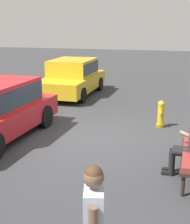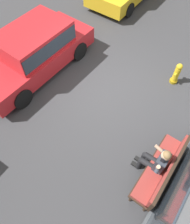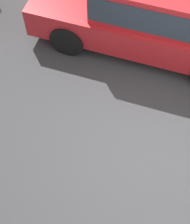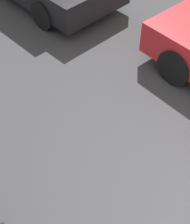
{
  "view_description": "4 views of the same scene",
  "coord_description": "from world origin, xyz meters",
  "px_view_note": "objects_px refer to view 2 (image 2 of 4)",
  "views": [
    {
      "loc": [
        8.41,
        2.6,
        3.09
      ],
      "look_at": [
        1.12,
        0.56,
        1.08
      ],
      "focal_mm": 55.0,
      "sensor_mm": 36.0,
      "label": 1
    },
    {
      "loc": [
        3.98,
        2.6,
        5.66
      ],
      "look_at": [
        1.37,
        0.72,
        0.83
      ],
      "focal_mm": 35.0,
      "sensor_mm": 36.0,
      "label": 2
    },
    {
      "loc": [
        0.25,
        2.6,
        5.27
      ],
      "look_at": [
        0.98,
        0.08,
        0.82
      ],
      "focal_mm": 55.0,
      "sensor_mm": 36.0,
      "label": 3
    },
    {
      "loc": [
        -0.47,
        2.6,
        4.19
      ],
      "look_at": [
        1.6,
        0.7,
        1.16
      ],
      "focal_mm": 55.0,
      "sensor_mm": 36.0,
      "label": 4
    }
  ],
  "objects_px": {
    "bench": "(163,170)",
    "fire_hydrant": "(176,74)",
    "person_on_phone": "(156,161)",
    "parked_car_mid": "(34,49)"
  },
  "relations": [
    {
      "from": "bench",
      "to": "fire_hydrant",
      "type": "bearing_deg",
      "value": -162.03
    },
    {
      "from": "fire_hydrant",
      "to": "person_on_phone",
      "type": "bearing_deg",
      "value": 14.51
    },
    {
      "from": "person_on_phone",
      "to": "parked_car_mid",
      "type": "distance_m",
      "value": 5.13
    },
    {
      "from": "bench",
      "to": "parked_car_mid",
      "type": "bearing_deg",
      "value": -101.64
    },
    {
      "from": "bench",
      "to": "person_on_phone",
      "type": "height_order",
      "value": "person_on_phone"
    },
    {
      "from": "parked_car_mid",
      "to": "fire_hydrant",
      "type": "height_order",
      "value": "parked_car_mid"
    },
    {
      "from": "bench",
      "to": "parked_car_mid",
      "type": "height_order",
      "value": "parked_car_mid"
    },
    {
      "from": "bench",
      "to": "fire_hydrant",
      "type": "xyz_separation_m",
      "value": [
        -3.29,
        -1.07,
        -0.2
      ]
    },
    {
      "from": "parked_car_mid",
      "to": "bench",
      "type": "bearing_deg",
      "value": 78.36
    },
    {
      "from": "bench",
      "to": "person_on_phone",
      "type": "distance_m",
      "value": 0.26
    }
  ]
}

